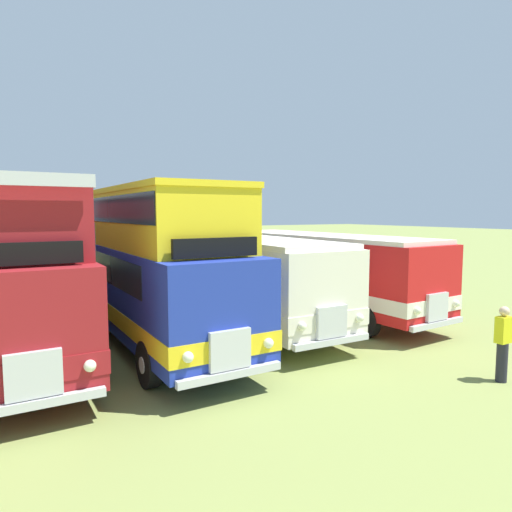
# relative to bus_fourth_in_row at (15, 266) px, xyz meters

# --- Properties ---
(ground_plane) EXTENTS (200.00, 200.00, 0.00)m
(ground_plane) POSITION_rel_bus_fourth_in_row_xyz_m (0.00, -0.09, -2.36)
(ground_plane) COLOR olive
(bus_fourth_in_row) EXTENTS (2.64, 11.15, 4.52)m
(bus_fourth_in_row) POSITION_rel_bus_fourth_in_row_xyz_m (0.00, 0.00, 0.00)
(bus_fourth_in_row) COLOR maroon
(bus_fourth_in_row) RESTS_ON ground
(bus_fifth_in_row) EXTENTS (2.74, 11.66, 4.49)m
(bus_fifth_in_row) POSITION_rel_bus_fourth_in_row_xyz_m (3.42, -0.15, 0.11)
(bus_fifth_in_row) COLOR #1E339E
(bus_fifth_in_row) RESTS_ON ground
(bus_sixth_in_row) EXTENTS (2.77, 10.22, 2.99)m
(bus_sixth_in_row) POSITION_rel_bus_fourth_in_row_xyz_m (6.85, -0.17, -0.61)
(bus_sixth_in_row) COLOR silver
(bus_sixth_in_row) RESTS_ON ground
(bus_seventh_in_row) EXTENTS (3.06, 10.34, 2.99)m
(bus_seventh_in_row) POSITION_rel_bus_fourth_in_row_xyz_m (10.27, -0.26, -0.61)
(bus_seventh_in_row) COLOR red
(bus_seventh_in_row) RESTS_ON ground
(marshal_person) EXTENTS (0.36, 0.24, 1.73)m
(marshal_person) POSITION_rel_bus_fourth_in_row_xyz_m (9.34, -8.08, -1.47)
(marshal_person) COLOR #23232D
(marshal_person) RESTS_ON ground
(rope_fence_line) EXTENTS (26.62, 0.08, 1.05)m
(rope_fence_line) POSITION_rel_bus_fourth_in_row_xyz_m (0.00, 12.40, -1.67)
(rope_fence_line) COLOR #8C704C
(rope_fence_line) RESTS_ON ground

